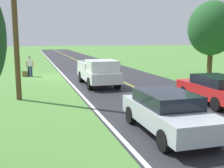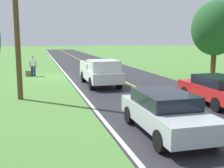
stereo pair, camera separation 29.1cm
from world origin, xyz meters
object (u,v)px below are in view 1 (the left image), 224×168
suitcase_carried (25,74)px  hitchhiker_walking (30,65)px  sedan_ahead_same_lane (168,111)px  utility_pole_roadside (15,14)px  tree_far_side_near (212,28)px  pickup_truck_passing (99,72)px  sedan_mid_oncoming (215,89)px

suitcase_carried → hitchhiker_walking: bearing=100.9°
sedan_ahead_same_lane → utility_pole_roadside: utility_pole_roadside is taller
suitcase_carried → tree_far_side_near: tree_far_side_near is taller
pickup_truck_passing → utility_pole_roadside: utility_pole_roadside is taller
sedan_ahead_same_lane → suitcase_carried: bearing=-73.0°
sedan_mid_oncoming → utility_pole_roadside: 10.81m
tree_far_side_near → suitcase_carried: bearing=-16.0°
sedan_ahead_same_lane → sedan_mid_oncoming: bearing=-143.0°
hitchhiker_walking → utility_pole_roadside: utility_pole_roadside is taller
sedan_ahead_same_lane → utility_pole_roadside: (5.11, -6.97, 3.72)m
pickup_truck_passing → tree_far_side_near: size_ratio=0.85×
sedan_mid_oncoming → utility_pole_roadside: bearing=-21.4°
suitcase_carried → tree_far_side_near: (-15.17, 4.36, 3.81)m
utility_pole_roadside → suitcase_carried: bearing=-91.0°
suitcase_carried → tree_far_side_near: 16.23m
pickup_truck_passing → sedan_mid_oncoming: 8.07m
hitchhiker_walking → sedan_mid_oncoming: bearing=124.2°
tree_far_side_near → sedan_mid_oncoming: bearing=55.6°
tree_far_side_near → utility_pole_roadside: utility_pole_roadside is taller
pickup_truck_passing → utility_pole_roadside: 6.96m
tree_far_side_near → sedan_ahead_same_lane: bearing=49.3°
suitcase_carried → sedan_ahead_same_lane: sedan_ahead_same_lane is taller
pickup_truck_passing → sedan_mid_oncoming: (-4.30, 6.82, -0.21)m
pickup_truck_passing → tree_far_side_near: tree_far_side_near is taller
suitcase_carried → utility_pole_roadside: utility_pole_roadside is taller
suitcase_carried → pickup_truck_passing: pickup_truck_passing is taller
hitchhiker_walking → suitcase_carried: size_ratio=3.60×
tree_far_side_near → sedan_ahead_same_lane: tree_far_side_near is taller
suitcase_carried → sedan_mid_oncoming: sedan_mid_oncoming is taller
sedan_ahead_same_lane → utility_pole_roadside: size_ratio=0.49×
hitchhiker_walking → suitcase_carried: (0.42, 0.05, -0.74)m
hitchhiker_walking → utility_pole_roadside: (0.59, 9.32, 3.50)m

